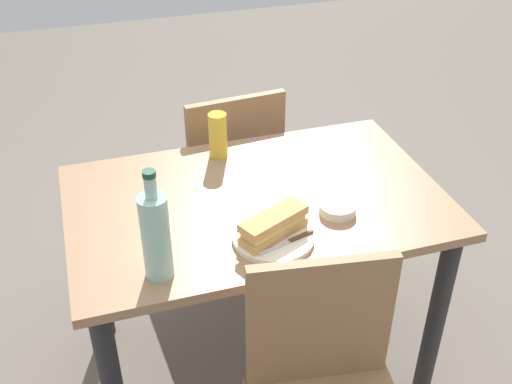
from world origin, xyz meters
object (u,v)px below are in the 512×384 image
at_px(beer_glass, 218,135).
at_px(baguette_sandwich_near, 274,225).
at_px(water_bottle, 156,235).
at_px(olive_bowl, 338,208).
at_px(plate_near, 273,237).
at_px(knife_near, 290,241).
at_px(chair_near, 229,171).
at_px(dining_table, 256,229).

bearing_deg(beer_glass, baguette_sandwich_near, 93.63).
relative_size(water_bottle, olive_bowl, 2.91).
height_order(plate_near, water_bottle, water_bottle).
height_order(knife_near, beer_glass, beer_glass).
bearing_deg(beer_glass, olive_bowl, 120.58).
height_order(baguette_sandwich_near, knife_near, baguette_sandwich_near).
bearing_deg(chair_near, baguette_sandwich_near, 84.49).
bearing_deg(baguette_sandwich_near, chair_near, -95.51).
height_order(baguette_sandwich_near, beer_glass, beer_glass).
xyz_separation_m(chair_near, baguette_sandwich_near, (0.07, 0.77, 0.30)).
bearing_deg(dining_table, knife_near, 94.00).
height_order(chair_near, water_bottle, water_bottle).
bearing_deg(dining_table, baguette_sandwich_near, 85.88).
bearing_deg(dining_table, olive_bowl, 144.42).
distance_m(plate_near, olive_bowl, 0.23).
bearing_deg(knife_near, beer_glass, -83.17).
bearing_deg(baguette_sandwich_near, knife_near, 126.96).
relative_size(baguette_sandwich_near, beer_glass, 1.38).
distance_m(baguette_sandwich_near, olive_bowl, 0.23).
distance_m(dining_table, baguette_sandwich_near, 0.27).
relative_size(plate_near, olive_bowl, 2.13).
distance_m(water_bottle, olive_bowl, 0.57).
xyz_separation_m(baguette_sandwich_near, beer_glass, (0.03, -0.49, 0.03)).
relative_size(dining_table, beer_glass, 7.33).
xyz_separation_m(plate_near, baguette_sandwich_near, (-0.00, 0.00, 0.04)).
bearing_deg(dining_table, chair_near, -96.03).
bearing_deg(knife_near, chair_near, -92.92).
xyz_separation_m(plate_near, beer_glass, (0.03, -0.49, 0.07)).
bearing_deg(chair_near, knife_near, 87.08).
bearing_deg(water_bottle, beer_glass, -118.64).
relative_size(plate_near, water_bottle, 0.73).
bearing_deg(chair_near, beer_glass, 69.57).
xyz_separation_m(dining_table, knife_near, (-0.02, 0.25, 0.14)).
height_order(plate_near, knife_near, knife_near).
bearing_deg(dining_table, water_bottle, 37.43).
relative_size(baguette_sandwich_near, olive_bowl, 1.99).
xyz_separation_m(chair_near, olive_bowl, (-0.15, 0.71, 0.26)).
xyz_separation_m(baguette_sandwich_near, water_bottle, (0.33, 0.05, 0.08)).
relative_size(baguette_sandwich_near, knife_near, 1.22).
xyz_separation_m(baguette_sandwich_near, knife_near, (-0.03, 0.04, -0.03)).
xyz_separation_m(knife_near, beer_glass, (0.06, -0.53, 0.06)).
bearing_deg(plate_near, baguette_sandwich_near, 107.35).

